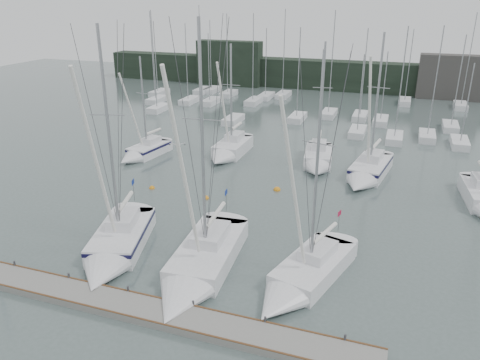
% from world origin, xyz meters
% --- Properties ---
extents(ground, '(160.00, 160.00, 0.00)m').
position_xyz_m(ground, '(0.00, 0.00, 0.00)').
color(ground, '#4D5E5A').
rests_on(ground, ground).
extents(dock, '(24.00, 2.00, 0.40)m').
position_xyz_m(dock, '(0.00, -5.00, 0.20)').
color(dock, slate).
rests_on(dock, ground).
extents(far_treeline, '(90.00, 4.00, 5.00)m').
position_xyz_m(far_treeline, '(0.00, 62.00, 2.50)').
color(far_treeline, black).
rests_on(far_treeline, ground).
extents(far_building_left, '(12.00, 3.00, 8.00)m').
position_xyz_m(far_building_left, '(-20.00, 60.00, 4.00)').
color(far_building_left, black).
rests_on(far_building_left, ground).
extents(far_building_right, '(10.00, 3.00, 7.00)m').
position_xyz_m(far_building_right, '(18.00, 60.00, 3.50)').
color(far_building_right, '#3D3B38').
rests_on(far_building_right, ground).
extents(mast_forest, '(56.83, 25.73, 14.80)m').
position_xyz_m(mast_forest, '(-2.93, 43.07, 0.49)').
color(mast_forest, silver).
rests_on(mast_forest, ground).
extents(sailboat_near_left, '(5.59, 9.94, 15.42)m').
position_xyz_m(sailboat_near_left, '(-5.09, -0.72, 0.63)').
color(sailboat_near_left, silver).
rests_on(sailboat_near_left, ground).
extents(sailboat_near_center, '(4.12, 11.44, 15.99)m').
position_xyz_m(sailboat_near_center, '(0.92, -1.33, 0.57)').
color(sailboat_near_center, silver).
rests_on(sailboat_near_center, ground).
extents(sailboat_near_right, '(5.14, 9.53, 14.31)m').
position_xyz_m(sailboat_near_right, '(6.84, -0.21, 0.53)').
color(sailboat_near_right, silver).
rests_on(sailboat_near_right, ground).
extents(sailboat_mid_a, '(3.40, 7.09, 10.99)m').
position_xyz_m(sailboat_mid_a, '(-13.72, 17.40, 0.57)').
color(sailboat_mid_a, silver).
rests_on(sailboat_mid_a, ground).
extents(sailboat_mid_b, '(2.79, 8.03, 12.25)m').
position_xyz_m(sailboat_mid_b, '(-5.37, 20.54, 0.62)').
color(sailboat_mid_b, silver).
rests_on(sailboat_mid_b, ground).
extents(sailboat_mid_c, '(3.70, 7.92, 12.69)m').
position_xyz_m(sailboat_mid_c, '(4.04, 20.62, 0.63)').
color(sailboat_mid_c, silver).
rests_on(sailboat_mid_c, ground).
extents(sailboat_mid_d, '(4.15, 9.37, 13.84)m').
position_xyz_m(sailboat_mid_d, '(8.89, 18.77, 0.65)').
color(sailboat_mid_d, silver).
rests_on(sailboat_mid_d, ground).
extents(buoy_a, '(0.50, 0.50, 0.50)m').
position_xyz_m(buoy_a, '(-3.32, 9.99, 0.00)').
color(buoy_a, orange).
rests_on(buoy_a, ground).
extents(buoy_b, '(0.62, 0.62, 0.62)m').
position_xyz_m(buoy_b, '(1.82, 13.68, 0.00)').
color(buoy_b, orange).
rests_on(buoy_b, ground).
extents(buoy_c, '(0.48, 0.48, 0.48)m').
position_xyz_m(buoy_c, '(-8.66, 10.42, 0.00)').
color(buoy_c, orange).
rests_on(buoy_c, ground).
extents(seagull, '(0.95, 0.47, 0.19)m').
position_xyz_m(seagull, '(-1.93, 2.65, 7.03)').
color(seagull, silver).
rests_on(seagull, ground).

